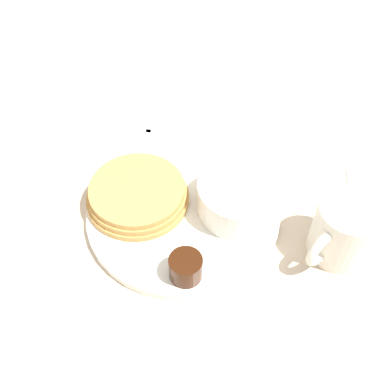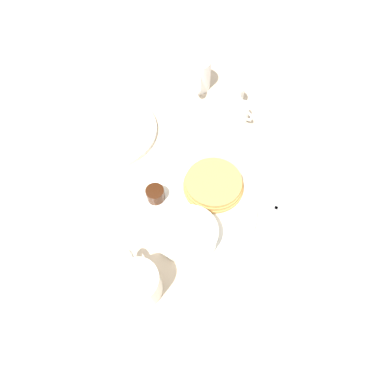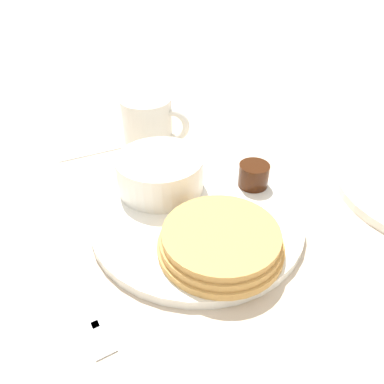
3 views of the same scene
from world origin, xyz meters
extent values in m
plane|color=#C6B299|center=(0.00, 0.00, 0.00)|extent=(4.00, 4.00, 0.00)
cylinder|color=white|center=(0.00, 0.00, 0.01)|extent=(0.26, 0.26, 0.01)
cylinder|color=tan|center=(-0.06, 0.02, 0.02)|extent=(0.14, 0.14, 0.01)
cylinder|color=tan|center=(-0.06, 0.02, 0.03)|extent=(0.13, 0.13, 0.01)
cylinder|color=tan|center=(-0.06, 0.02, 0.03)|extent=(0.13, 0.13, 0.01)
cylinder|color=white|center=(0.08, 0.00, 0.04)|extent=(0.11, 0.11, 0.05)
cylinder|color=white|center=(0.08, 0.00, 0.06)|extent=(0.09, 0.09, 0.01)
cylinder|color=#38190A|center=(0.00, -0.10, 0.03)|extent=(0.04, 0.04, 0.03)
cylinder|color=white|center=(0.10, -0.01, 0.02)|extent=(0.04, 0.04, 0.02)
sphere|color=white|center=(0.10, -0.01, 0.04)|extent=(0.02, 0.02, 0.02)
cylinder|color=silver|center=(0.20, -0.06, 0.04)|extent=(0.08, 0.08, 0.08)
torus|color=silver|center=(0.16, -0.09, 0.04)|extent=(0.05, 0.04, 0.05)
cylinder|color=white|center=(-0.30, 0.04, 0.02)|extent=(0.04, 0.04, 0.05)
torus|color=white|center=(-0.29, 0.06, 0.03)|extent=(0.02, 0.03, 0.03)
cone|color=white|center=(-0.30, 0.02, 0.05)|extent=(0.02, 0.02, 0.01)
cylinder|color=white|center=(-0.35, 0.01, 0.03)|extent=(0.05, 0.05, 0.06)
torus|color=white|center=(-0.33, 0.03, 0.03)|extent=(0.03, 0.03, 0.03)
cone|color=white|center=(-0.37, 0.00, 0.06)|extent=(0.02, 0.02, 0.01)
cube|color=silver|center=(0.00, 0.16, 0.00)|extent=(0.11, 0.03, 0.00)
cube|color=silver|center=(-0.06, 0.17, 0.00)|extent=(0.04, 0.03, 0.00)
cube|color=white|center=(0.30, 0.01, 0.00)|extent=(0.16, 0.13, 0.00)
cylinder|color=white|center=(-0.39, -0.11, 0.04)|extent=(0.08, 0.08, 0.09)
torus|color=white|center=(-0.35, -0.09, 0.04)|extent=(0.06, 0.03, 0.06)
cylinder|color=white|center=(-0.16, -0.28, 0.01)|extent=(0.25, 0.25, 0.01)
camera|label=1|loc=(-0.01, -0.40, 0.52)|focal=45.00mm
camera|label=2|loc=(0.29, 0.06, 0.61)|focal=28.00mm
camera|label=3|loc=(-0.27, 0.23, 0.31)|focal=35.00mm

